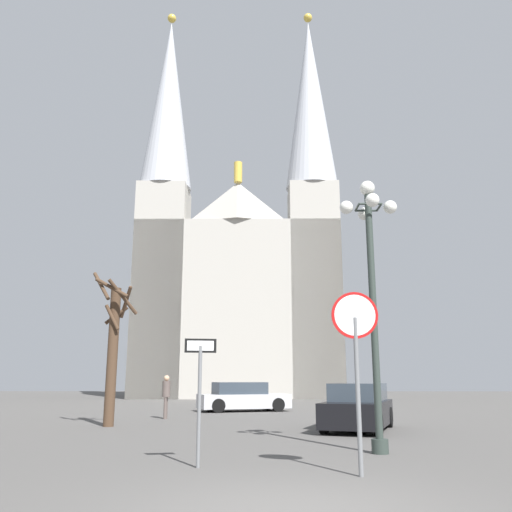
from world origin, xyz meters
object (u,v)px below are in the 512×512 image
at_px(street_lamp, 371,273).
at_px(pedestrian_walking, 166,392).
at_px(cathedral, 239,274).
at_px(stop_sign, 356,344).
at_px(bare_tree, 113,346).
at_px(parked_car_near_black, 358,408).
at_px(parked_car_far_silver, 242,397).
at_px(one_way_arrow_sign, 200,385).

relative_size(street_lamp, pedestrian_walking, 3.66).
bearing_deg(cathedral, street_lamp, -81.84).
relative_size(stop_sign, bare_tree, 0.58).
distance_m(cathedral, parked_car_near_black, 30.86).
bearing_deg(parked_car_near_black, pedestrian_walking, 146.54).
distance_m(stop_sign, pedestrian_walking, 13.74).
relative_size(street_lamp, parked_car_far_silver, 1.31).
relative_size(parked_car_near_black, pedestrian_walking, 2.60).
height_order(cathedral, bare_tree, cathedral).
bearing_deg(street_lamp, cathedral, 98.16).
distance_m(parked_car_near_black, parked_car_far_silver, 10.33).
relative_size(cathedral, street_lamp, 5.67).
xyz_separation_m(street_lamp, parked_car_far_silver, (-3.62, 14.75, -3.26)).
height_order(stop_sign, pedestrian_walking, stop_sign).
height_order(street_lamp, parked_car_far_silver, street_lamp).
xyz_separation_m(parked_car_near_black, parked_car_far_silver, (-4.04, 9.51, -0.02)).
relative_size(one_way_arrow_sign, parked_car_near_black, 0.53).
relative_size(cathedral, parked_car_far_silver, 7.44).
distance_m(one_way_arrow_sign, bare_tree, 9.24).
relative_size(street_lamp, parked_car_near_black, 1.41).
bearing_deg(pedestrian_walking, bare_tree, -109.82).
xyz_separation_m(parked_car_far_silver, pedestrian_walking, (-2.82, -4.97, 0.37)).
distance_m(bare_tree, parked_car_far_silver, 9.58).
height_order(parked_car_far_silver, pedestrian_walking, pedestrian_walking).
distance_m(stop_sign, parked_car_near_black, 8.21).
bearing_deg(one_way_arrow_sign, bare_tree, 116.16).
bearing_deg(parked_car_far_silver, bare_tree, -115.75).
xyz_separation_m(cathedral, parked_car_near_black, (5.29, -28.75, -9.89)).
xyz_separation_m(one_way_arrow_sign, parked_car_far_silver, (0.03, 16.66, -0.80)).
bearing_deg(stop_sign, one_way_arrow_sign, 163.62).
xyz_separation_m(cathedral, pedestrian_walking, (-1.57, -24.21, -9.54)).
bearing_deg(bare_tree, pedestrian_walking, 70.18).
bearing_deg(parked_car_far_silver, stop_sign, -81.06).
xyz_separation_m(street_lamp, pedestrian_walking, (-6.44, 9.78, -2.89)).
bearing_deg(pedestrian_walking, cathedral, 86.29).
distance_m(stop_sign, one_way_arrow_sign, 2.99).
height_order(one_way_arrow_sign, bare_tree, bare_tree).
relative_size(one_way_arrow_sign, bare_tree, 0.44).
relative_size(parked_car_near_black, parked_car_far_silver, 0.93).
height_order(one_way_arrow_sign, parked_car_near_black, one_way_arrow_sign).
bearing_deg(stop_sign, parked_car_near_black, 80.81).
distance_m(street_lamp, parked_car_near_black, 6.18).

